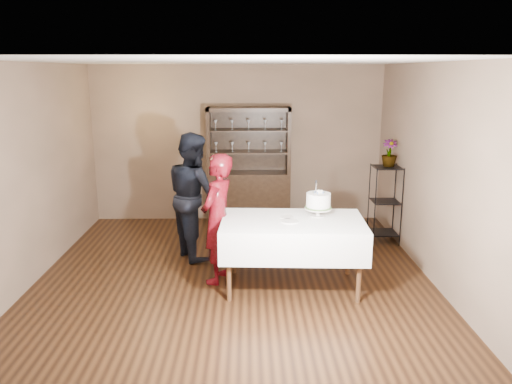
% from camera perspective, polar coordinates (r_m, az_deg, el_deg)
% --- Properties ---
extents(floor, '(5.00, 5.00, 0.00)m').
position_cam_1_polar(floor, '(6.66, -2.50, -9.21)').
color(floor, black).
rests_on(floor, ground).
extents(ceiling, '(5.00, 5.00, 0.00)m').
position_cam_1_polar(ceiling, '(6.14, -2.77, 14.69)').
color(ceiling, silver).
rests_on(ceiling, back_wall).
extents(back_wall, '(5.00, 0.02, 2.70)m').
position_cam_1_polar(back_wall, '(8.73, -2.16, 5.51)').
color(back_wall, brown).
rests_on(back_wall, floor).
extents(wall_left, '(0.02, 5.00, 2.70)m').
position_cam_1_polar(wall_left, '(6.81, -24.16, 1.98)').
color(wall_left, brown).
rests_on(wall_left, floor).
extents(wall_right, '(0.02, 5.00, 2.70)m').
position_cam_1_polar(wall_right, '(6.67, 19.38, 2.19)').
color(wall_right, brown).
rests_on(wall_right, floor).
extents(china_hutch, '(1.40, 0.48, 2.00)m').
position_cam_1_polar(china_hutch, '(8.60, -0.82, 0.75)').
color(china_hutch, black).
rests_on(china_hutch, floor).
extents(plant_etagere, '(0.42, 0.42, 1.20)m').
position_cam_1_polar(plant_etagere, '(7.87, 14.53, -1.03)').
color(plant_etagere, black).
rests_on(plant_etagere, floor).
extents(cake_table, '(1.75, 1.12, 0.85)m').
position_cam_1_polar(cake_table, '(6.04, 4.21, -5.05)').
color(cake_table, white).
rests_on(cake_table, floor).
extents(woman, '(0.59, 0.70, 1.63)m').
position_cam_1_polar(woman, '(6.18, -4.40, -3.07)').
color(woman, '#3D0507').
rests_on(woman, floor).
extents(man, '(1.00, 1.08, 1.78)m').
position_cam_1_polar(man, '(7.05, -7.10, -0.38)').
color(man, black).
rests_on(man, floor).
extents(cake, '(0.34, 0.34, 0.46)m').
position_cam_1_polar(cake, '(6.12, 7.14, -1.12)').
color(cake, white).
rests_on(cake, cake_table).
extents(plate_near, '(0.28, 0.28, 0.01)m').
position_cam_1_polar(plate_near, '(5.91, 3.85, -3.36)').
color(plate_near, white).
rests_on(plate_near, cake_table).
extents(plate_far, '(0.22, 0.22, 0.01)m').
position_cam_1_polar(plate_far, '(6.07, 3.56, -2.89)').
color(plate_far, white).
rests_on(plate_far, cake_table).
extents(potted_plant, '(0.23, 0.23, 0.40)m').
position_cam_1_polar(potted_plant, '(7.76, 15.01, 4.33)').
color(potted_plant, '#446630').
rests_on(potted_plant, plant_etagere).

